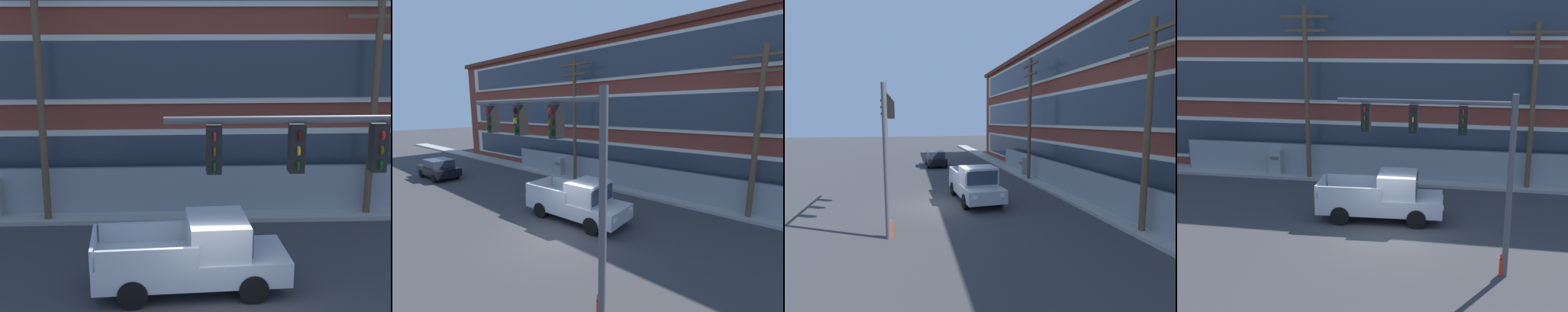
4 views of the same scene
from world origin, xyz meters
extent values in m
plane|color=#38383A|center=(0.00, 0.00, 0.00)|extent=(160.00, 160.00, 0.00)
cube|color=#9E9B93|center=(0.00, 7.53, 0.08)|extent=(80.00, 1.63, 0.16)
cube|color=brown|center=(-3.06, 14.24, 5.20)|extent=(41.97, 11.78, 10.40)
cube|color=beige|center=(-3.06, 8.29, 1.91)|extent=(38.62, 0.10, 2.50)
cube|color=#2D3844|center=(-3.06, 8.23, 1.91)|extent=(36.94, 0.06, 2.08)
cube|color=beige|center=(-3.06, 8.29, 5.37)|extent=(38.62, 0.10, 2.50)
cube|color=#2D3844|center=(-3.06, 8.23, 5.37)|extent=(36.94, 0.06, 2.08)
cube|color=beige|center=(-3.06, 8.29, 8.84)|extent=(38.62, 0.10, 2.50)
cube|color=#2D3844|center=(-3.06, 8.23, 8.84)|extent=(36.94, 0.06, 2.08)
cube|color=gray|center=(2.75, 7.63, 0.94)|extent=(31.77, 0.04, 1.88)
cylinder|color=#4C4C51|center=(-13.14, 7.63, 0.94)|extent=(0.06, 0.06, 1.88)
cylinder|color=#4C4C51|center=(2.75, 7.63, 1.88)|extent=(31.77, 0.05, 0.05)
cylinder|color=#4C4C51|center=(4.31, -2.77, 3.00)|extent=(0.20, 0.20, 6.01)
cylinder|color=#4C4C51|center=(1.53, -2.77, 5.71)|extent=(5.57, 0.14, 0.14)
cube|color=black|center=(2.77, -2.77, 5.16)|extent=(0.28, 0.32, 0.90)
cylinder|color=red|center=(2.77, -2.95, 5.44)|extent=(0.04, 0.18, 0.18)
cylinder|color=#503E08|center=(2.77, -2.95, 5.16)|extent=(0.04, 0.18, 0.18)
cylinder|color=#0A4011|center=(2.77, -2.95, 4.88)|extent=(0.04, 0.18, 0.18)
cube|color=black|center=(1.22, -2.77, 5.16)|extent=(0.28, 0.32, 0.90)
cylinder|color=#4B0807|center=(1.22, -2.95, 5.44)|extent=(0.04, 0.18, 0.18)
cylinder|color=gold|center=(1.22, -2.95, 5.16)|extent=(0.04, 0.18, 0.18)
cylinder|color=#0A4011|center=(1.22, -2.95, 4.88)|extent=(0.04, 0.18, 0.18)
cube|color=black|center=(-0.33, -2.77, 5.16)|extent=(0.28, 0.32, 0.90)
cylinder|color=red|center=(-0.33, -2.95, 5.44)|extent=(0.04, 0.18, 0.18)
cylinder|color=#503E08|center=(-0.33, -2.95, 5.16)|extent=(0.04, 0.18, 0.18)
cylinder|color=#0A4011|center=(-0.33, -2.95, 4.88)|extent=(0.04, 0.18, 0.18)
cube|color=#B2B5BA|center=(-0.62, 1.73, 0.75)|extent=(5.44, 2.34, 0.70)
cube|color=#B2B5BA|center=(0.12, 1.77, 1.59)|extent=(1.70, 1.96, 0.99)
cube|color=#283342|center=(0.94, 1.82, 1.59)|extent=(0.16, 1.67, 0.74)
cube|color=#B2B5BA|center=(-1.87, 2.62, 1.38)|extent=(2.67, 0.27, 0.56)
cube|color=#B2B5BA|center=(-1.76, 0.70, 1.38)|extent=(2.67, 0.27, 0.56)
cube|color=#B2B5BA|center=(-3.24, 1.58, 1.38)|extent=(0.21, 1.96, 0.56)
cylinder|color=black|center=(0.92, 2.76, 0.40)|extent=(0.81, 0.31, 0.80)
cylinder|color=black|center=(1.03, 0.89, 0.40)|extent=(0.81, 0.31, 0.80)
cylinder|color=black|center=(-2.27, 2.57, 0.40)|extent=(0.81, 0.31, 0.80)
cylinder|color=black|center=(-2.16, 0.70, 0.40)|extent=(0.81, 0.31, 0.80)
cube|color=white|center=(2.02, 2.60, 0.85)|extent=(0.07, 0.24, 0.16)
cube|color=white|center=(2.10, 1.17, 0.85)|extent=(0.07, 0.24, 0.16)
cylinder|color=brown|center=(-5.58, 7.06, 4.64)|extent=(0.26, 0.26, 9.28)
cube|color=brown|center=(-5.58, 7.06, 8.78)|extent=(2.61, 0.14, 0.14)
cube|color=brown|center=(-5.58, 7.06, 8.08)|extent=(2.22, 0.14, 0.14)
cylinder|color=brown|center=(6.13, 7.24, 4.24)|extent=(0.26, 0.26, 8.48)
cube|color=brown|center=(6.13, 7.24, 7.98)|extent=(2.72, 0.14, 0.14)
cube|color=brown|center=(6.13, 7.24, 7.28)|extent=(2.31, 0.14, 0.14)
cube|color=#939993|center=(-7.65, 7.42, 0.78)|extent=(0.69, 0.53, 1.56)
cube|color=#515151|center=(-7.65, 7.15, 1.09)|extent=(0.48, 0.02, 0.20)
cylinder|color=red|center=(4.26, -2.74, 0.29)|extent=(0.24, 0.24, 0.58)
sphere|color=red|center=(4.26, -2.74, 0.67)|extent=(0.22, 0.22, 0.22)
camera|label=1|loc=(-1.13, -13.49, 7.87)|focal=55.00mm
camera|label=2|loc=(7.85, -7.61, 5.44)|focal=24.00mm
camera|label=3|loc=(16.31, -1.86, 4.56)|focal=28.00mm
camera|label=4|loc=(2.81, -18.14, 7.61)|focal=45.00mm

